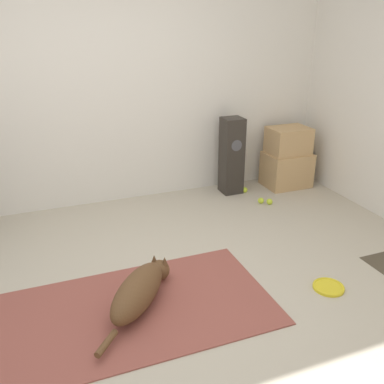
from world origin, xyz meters
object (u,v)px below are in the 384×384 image
object	(u,v)px
cardboard_box_lower	(287,169)
tennis_ball_near_speaker	(270,202)
frisbee	(328,287)
tennis_ball_by_boxes	(245,190)
tennis_ball_loose_on_carpet	(261,201)
cardboard_box_upper	(289,141)
floor_speaker	(232,156)
dog	(140,290)

from	to	relation	value
cardboard_box_lower	tennis_ball_near_speaker	distance (m)	0.67
frisbee	tennis_ball_by_boxes	distance (m)	1.96
tennis_ball_loose_on_carpet	cardboard_box_upper	bearing A→B (deg)	34.78
tennis_ball_by_boxes	frisbee	bearing A→B (deg)	-98.89
cardboard_box_lower	floor_speaker	distance (m)	0.76
floor_speaker	tennis_ball_loose_on_carpet	distance (m)	0.62
cardboard_box_upper	tennis_ball_loose_on_carpet	xyz separation A→B (m)	(-0.55, -0.38, -0.53)
dog	tennis_ball_by_boxes	xyz separation A→B (m)	(1.69, 1.64, -0.11)
tennis_ball_near_speaker	tennis_ball_loose_on_carpet	distance (m)	0.09
frisbee	cardboard_box_lower	xyz separation A→B (m)	(0.88, 1.97, 0.19)
dog	tennis_ball_near_speaker	size ratio (longest dim) A/B	12.18
frisbee	tennis_ball_by_boxes	size ratio (longest dim) A/B	3.59
cardboard_box_upper	tennis_ball_near_speaker	world-z (taller)	cardboard_box_upper
floor_speaker	tennis_ball_loose_on_carpet	xyz separation A→B (m)	(0.16, -0.44, -0.41)
tennis_ball_near_speaker	frisbee	bearing A→B (deg)	-104.52
dog	tennis_ball_loose_on_carpet	distance (m)	2.14
floor_speaker	frisbee	bearing A→B (deg)	-94.56
tennis_ball_near_speaker	cardboard_box_lower	bearing A→B (deg)	42.08
tennis_ball_by_boxes	tennis_ball_loose_on_carpet	size ratio (longest dim) A/B	1.00
frisbee	floor_speaker	xyz separation A→B (m)	(0.16, 2.03, 0.43)
cardboard_box_upper	tennis_ball_loose_on_carpet	distance (m)	0.86
cardboard_box_upper	frisbee	bearing A→B (deg)	-113.91
floor_speaker	tennis_ball_near_speaker	size ratio (longest dim) A/B	13.30
cardboard_box_lower	tennis_ball_loose_on_carpet	distance (m)	0.69
floor_speaker	tennis_ball_near_speaker	xyz separation A→B (m)	(0.24, -0.50, -0.41)
frisbee	dog	bearing A→B (deg)	167.65
floor_speaker	tennis_ball_by_boxes	bearing A→B (deg)	-32.26
cardboard_box_upper	tennis_ball_by_boxes	bearing A→B (deg)	-176.36
cardboard_box_lower	frisbee	bearing A→B (deg)	-114.06
tennis_ball_by_boxes	tennis_ball_near_speaker	size ratio (longest dim) A/B	1.00
dog	cardboard_box_upper	bearing A→B (deg)	36.44
cardboard_box_lower	tennis_ball_by_boxes	size ratio (longest dim) A/B	7.96
frisbee	cardboard_box_upper	world-z (taller)	cardboard_box_upper
dog	floor_speaker	world-z (taller)	floor_speaker
dog	tennis_ball_by_boxes	size ratio (longest dim) A/B	12.18
tennis_ball_near_speaker	dog	bearing A→B (deg)	-145.45
dog	tennis_ball_loose_on_carpet	xyz separation A→B (m)	(1.71, 1.29, -0.11)
tennis_ball_near_speaker	tennis_ball_by_boxes	bearing A→B (deg)	102.98
floor_speaker	tennis_ball_by_boxes	world-z (taller)	floor_speaker
dog	cardboard_box_lower	world-z (taller)	cardboard_box_lower
tennis_ball_by_boxes	tennis_ball_near_speaker	xyz separation A→B (m)	(0.09, -0.41, 0.00)
frisbee	tennis_ball_loose_on_carpet	bearing A→B (deg)	78.55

